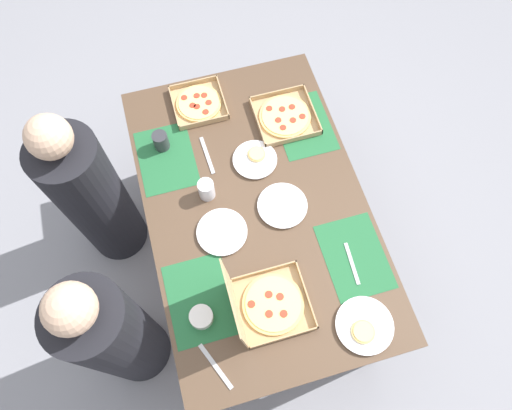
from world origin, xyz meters
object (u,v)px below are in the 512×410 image
at_px(plate_near_left, 222,232).
at_px(cup_spare, 161,141).
at_px(pizza_box_corner_right, 199,103).
at_px(plate_middle, 364,326).
at_px(cup_clear_right, 206,190).
at_px(condiment_bowl, 201,317).
at_px(diner_right_seat, 93,197).
at_px(plate_far_right, 255,159).
at_px(pizza_box_corner_left, 265,304).
at_px(diner_left_seat, 115,335).
at_px(plate_far_left, 282,206).
at_px(pizza_box_center, 285,116).

xyz_separation_m(plate_near_left, cup_spare, (0.51, 0.17, 0.04)).
relative_size(pizza_box_corner_right, plate_middle, 1.08).
xyz_separation_m(cup_clear_right, condiment_bowl, (-0.54, 0.15, -0.03)).
bearing_deg(plate_middle, diner_right_seat, 45.90).
bearing_deg(plate_middle, cup_clear_right, 32.06).
bearing_deg(plate_far_right, pizza_box_corner_right, 25.36).
relative_size(pizza_box_corner_left, cup_clear_right, 3.20).
xyz_separation_m(condiment_bowl, diner_right_seat, (0.78, 0.40, -0.22)).
distance_m(pizza_box_corner_left, pizza_box_corner_right, 1.07).
height_order(plate_middle, diner_left_seat, diner_left_seat).
relative_size(plate_far_right, plate_near_left, 0.94).
distance_m(plate_far_right, cup_clear_right, 0.29).
xyz_separation_m(plate_far_left, diner_left_seat, (-0.31, 0.87, -0.21)).
bearing_deg(cup_spare, diner_left_seat, 152.38).
bearing_deg(cup_spare, plate_near_left, -161.99).
relative_size(plate_near_left, diner_right_seat, 0.19).
bearing_deg(plate_far_left, plate_far_right, 11.23).
height_order(pizza_box_corner_left, plate_far_left, pizza_box_corner_left).
height_order(pizza_box_center, pizza_box_corner_right, same).
height_order(pizza_box_corner_right, plate_near_left, pizza_box_corner_right).
distance_m(pizza_box_corner_right, plate_far_left, 0.69).
distance_m(pizza_box_corner_right, plate_near_left, 0.70).
bearing_deg(condiment_bowl, plate_near_left, -26.68).
distance_m(plate_far_left, cup_spare, 0.65).
distance_m(plate_middle, diner_left_seat, 1.09).
xyz_separation_m(pizza_box_corner_left, plate_middle, (-0.19, -0.36, -0.04)).
relative_size(pizza_box_corner_left, pizza_box_corner_right, 1.27).
bearing_deg(cup_clear_right, diner_left_seat, 130.00).
bearing_deg(condiment_bowl, pizza_box_corner_right, -12.39).
bearing_deg(diner_left_seat, diner_right_seat, 0.00).
relative_size(plate_near_left, diner_left_seat, 0.19).
bearing_deg(diner_right_seat, plate_near_left, -127.64).
xyz_separation_m(pizza_box_center, plate_far_left, (-0.46, 0.16, -0.00)).
bearing_deg(plate_far_left, plate_middle, -165.12).
relative_size(pizza_box_center, condiment_bowl, 3.01).
xyz_separation_m(plate_far_left, cup_spare, (0.46, 0.46, 0.04)).
relative_size(pizza_box_center, cup_clear_right, 2.84).
height_order(plate_far_right, condiment_bowl, condiment_bowl).
bearing_deg(plate_far_left, diner_left_seat, 109.85).
relative_size(pizza_box_corner_left, plate_far_right, 1.55).
bearing_deg(pizza_box_corner_right, cup_spare, 130.15).
bearing_deg(plate_far_right, pizza_box_corner_left, 167.46).
height_order(pizza_box_corner_left, cup_clear_right, pizza_box_corner_left).
bearing_deg(pizza_box_center, plate_far_right, 132.65).
relative_size(plate_near_left, cup_clear_right, 2.20).
bearing_deg(plate_far_left, pizza_box_center, -18.84).
relative_size(pizza_box_corner_left, condiment_bowl, 3.38).
relative_size(pizza_box_center, plate_near_left, 1.29).
distance_m(pizza_box_corner_left, plate_middle, 0.41).
relative_size(pizza_box_corner_left, pizza_box_center, 1.12).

